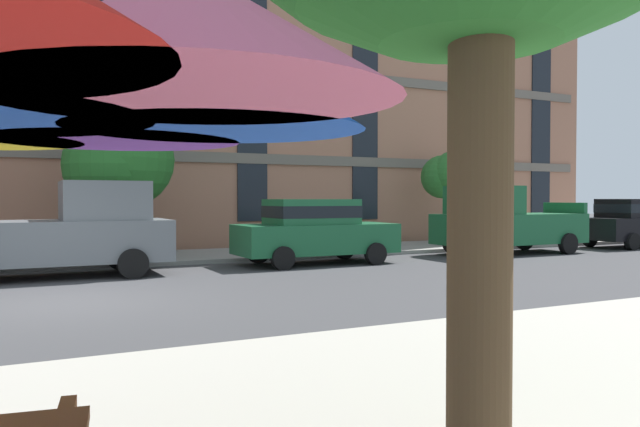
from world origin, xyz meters
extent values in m
plane|color=#38383A|center=(0.00, 0.00, 0.00)|extent=(120.00, 120.00, 0.00)
cube|color=gray|center=(0.00, 6.80, 0.06)|extent=(56.00, 3.60, 0.12)
cube|color=#6B6056|center=(0.00, 8.96, 3.20)|extent=(44.97, 0.08, 0.36)
cube|color=#6B6056|center=(0.00, 8.96, 6.40)|extent=(44.97, 0.08, 0.36)
cube|color=black|center=(16.06, 8.97, 10.00)|extent=(1.10, 0.06, 18.00)
cube|color=black|center=(20.65, 8.97, 10.00)|extent=(1.10, 0.06, 18.00)
cube|color=slate|center=(0.18, 3.70, 0.82)|extent=(5.10, 1.90, 0.96)
cube|color=slate|center=(1.28, 3.70, 1.75)|extent=(1.90, 1.75, 0.90)
cylinder|color=black|center=(1.76, 2.75, 0.34)|extent=(0.68, 0.22, 0.68)
cylinder|color=black|center=(1.76, 4.65, 0.34)|extent=(0.68, 0.22, 0.68)
cube|color=#195933|center=(6.80, 3.70, 0.70)|extent=(4.40, 1.76, 0.80)
cube|color=#195933|center=(6.65, 3.70, 1.44)|extent=(2.30, 1.55, 0.68)
cube|color=black|center=(6.65, 3.70, 1.44)|extent=(2.32, 1.57, 0.32)
cylinder|color=black|center=(8.17, 4.58, 0.30)|extent=(0.60, 0.22, 0.60)
cylinder|color=black|center=(8.17, 2.82, 0.30)|extent=(0.60, 0.22, 0.60)
cylinder|color=black|center=(5.44, 4.58, 0.30)|extent=(0.60, 0.22, 0.60)
cylinder|color=black|center=(5.44, 2.82, 0.30)|extent=(0.60, 0.22, 0.60)
cube|color=#195933|center=(13.83, 3.70, 0.82)|extent=(5.10, 1.90, 0.96)
cube|color=#195933|center=(12.73, 3.70, 1.75)|extent=(1.90, 1.75, 0.90)
cube|color=#195933|center=(16.30, 3.70, 1.48)|extent=(0.16, 1.75, 0.36)
cylinder|color=black|center=(15.41, 4.65, 0.34)|extent=(0.68, 0.22, 0.68)
cylinder|color=black|center=(15.41, 2.75, 0.34)|extent=(0.68, 0.22, 0.68)
cylinder|color=black|center=(12.25, 4.65, 0.34)|extent=(0.68, 0.22, 0.68)
cylinder|color=black|center=(12.25, 2.75, 0.34)|extent=(0.68, 0.22, 0.68)
cube|color=black|center=(19.97, 3.70, 0.70)|extent=(4.40, 1.76, 0.80)
cube|color=black|center=(19.82, 3.70, 1.44)|extent=(2.30, 1.55, 0.68)
cube|color=black|center=(19.82, 3.70, 1.44)|extent=(2.32, 1.57, 0.32)
cylinder|color=black|center=(21.33, 4.58, 0.30)|extent=(0.60, 0.22, 0.60)
cylinder|color=black|center=(18.61, 4.58, 0.30)|extent=(0.60, 0.22, 0.60)
cylinder|color=black|center=(18.61, 2.82, 0.30)|extent=(0.60, 0.22, 0.60)
cylinder|color=brown|center=(1.96, 6.65, 0.99)|extent=(0.31, 0.31, 1.98)
sphere|color=#236023|center=(1.79, 6.42, 2.71)|extent=(2.58, 2.58, 2.58)
sphere|color=#236023|center=(1.87, 6.85, 2.76)|extent=(2.12, 2.12, 2.12)
sphere|color=#236023|center=(1.82, 6.72, 3.22)|extent=(2.40, 2.40, 2.40)
sphere|color=#236023|center=(2.18, 6.49, 2.89)|extent=(2.73, 2.73, 2.73)
cylinder|color=brown|center=(14.15, 7.21, 0.88)|extent=(0.26, 0.26, 1.77)
sphere|color=#2D702D|center=(14.12, 7.04, 2.72)|extent=(1.63, 1.63, 1.63)
sphere|color=#2D702D|center=(14.35, 7.31, 2.90)|extent=(1.40, 1.40, 1.40)
sphere|color=#2D702D|center=(13.95, 7.39, 2.62)|extent=(1.64, 1.64, 1.64)
cone|color=blue|center=(0.14, -9.00, 2.26)|extent=(1.20, 1.20, 0.37)
cone|color=#662D9E|center=(-0.15, -8.29, 2.26)|extent=(1.20, 1.20, 0.37)
cone|color=#E5668C|center=(-0.15, -9.71, 2.26)|extent=(1.20, 1.20, 0.37)
cylinder|color=#4C3823|center=(2.13, -8.28, 1.89)|extent=(0.42, 0.42, 3.79)
camera|label=1|loc=(-0.59, -11.40, 1.80)|focal=34.47mm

